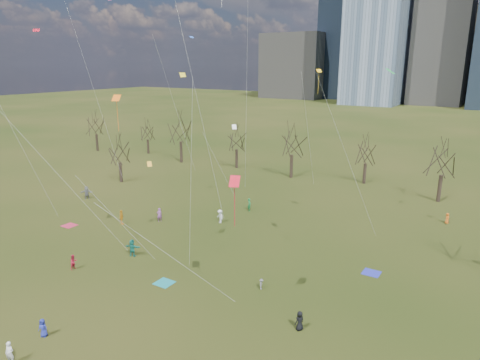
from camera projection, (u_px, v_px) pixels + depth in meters
The scene contains 19 objects.
ground at pixel (170, 283), 38.90m from camera, with size 500.00×500.00×0.00m, color black.
downtown_skyline at pixel (459, 21), 201.96m from camera, with size 212.50×78.00×118.00m.
bare_tree_row at pixel (324, 150), 67.75m from camera, with size 113.04×29.80×9.50m.
blanket_teal at pixel (164, 283), 38.96m from camera, with size 1.60×1.50×0.03m, color teal.
blanket_navy at pixel (371, 273), 40.84m from camera, with size 1.60×1.50×0.03m, color #282FBB.
blanket_crimson at pixel (69, 226), 52.76m from camera, with size 1.60×1.50×0.03m, color #BC2545.
person_0 at pixel (43, 328), 31.16m from camera, with size 0.70×0.45×1.43m, color navy.
person_1 at pixel (10, 353), 28.24m from camera, with size 0.61×0.40×1.67m, color silver.
person_2 at pixel (74, 262), 41.40m from camera, with size 0.73×0.57×1.51m, color red.
person_3 at pixel (261, 284), 37.79m from camera, with size 0.64×0.37×0.99m, color slate.
person_4 at pixel (122, 217), 52.98m from camera, with size 1.09×0.45×1.85m, color orange.
person_5 at pixel (132, 248), 44.21m from camera, with size 1.69×0.54×1.83m, color #1C7E6E.
person_6 at pixel (300, 321), 31.90m from camera, with size 0.76×0.49×1.55m, color black.
person_7 at pixel (159, 215), 53.95m from camera, with size 0.65×0.43×1.79m, color #964D9A.
person_9 at pixel (220, 216), 53.57m from camera, with size 1.10×0.64×1.71m, color white.
person_11 at pixel (87, 193), 63.01m from camera, with size 1.79×0.57×1.93m, color slate.
person_12 at pixel (447, 218), 53.34m from camera, with size 0.67×0.43×1.36m, color orange.
person_13 at pixel (249, 205), 57.82m from camera, with size 0.65×0.42×1.77m, color #1A7538.
kites_airborne at pixel (249, 117), 43.87m from camera, with size 71.98×44.20×32.90m.
Camera 1 is at (24.07, -26.28, 19.32)m, focal length 32.00 mm.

